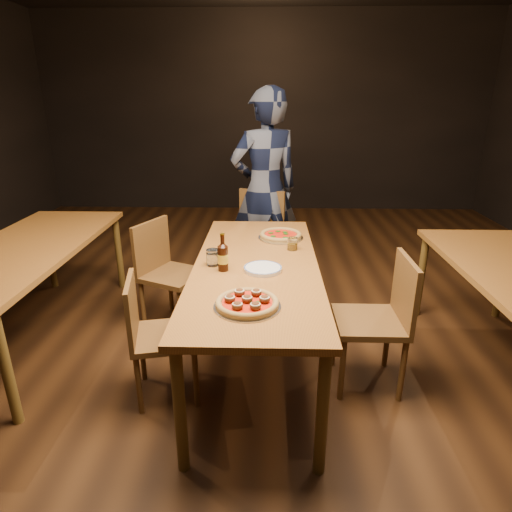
{
  "coord_description": "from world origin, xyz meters",
  "views": [
    {
      "loc": [
        0.07,
        -2.59,
        1.77
      ],
      "look_at": [
        0.0,
        -0.05,
        0.82
      ],
      "focal_mm": 30.0,
      "sensor_mm": 36.0,
      "label": 1
    }
  ],
  "objects_px": {
    "table_left": "(26,255)",
    "chair_main_e": "(369,320)",
    "chair_main_sw": "(173,274)",
    "chair_main_nw": "(165,335)",
    "amber_glass": "(292,244)",
    "water_glass": "(213,257)",
    "table_main": "(256,274)",
    "plate_stack": "(263,269)",
    "diner": "(265,190)",
    "chair_end": "(254,241)",
    "beer_bottle": "(223,258)",
    "pizza_margherita": "(281,235)",
    "pizza_meatball": "(247,303)"
  },
  "relations": [
    {
      "from": "plate_stack",
      "to": "chair_main_e",
      "type": "bearing_deg",
      "value": -7.14
    },
    {
      "from": "chair_main_nw",
      "to": "chair_end",
      "type": "relative_size",
      "value": 0.84
    },
    {
      "from": "table_left",
      "to": "chair_main_sw",
      "type": "bearing_deg",
      "value": 11.55
    },
    {
      "from": "plate_stack",
      "to": "water_glass",
      "type": "distance_m",
      "value": 0.34
    },
    {
      "from": "chair_main_nw",
      "to": "amber_glass",
      "type": "xyz_separation_m",
      "value": [
        0.79,
        0.62,
        0.38
      ]
    },
    {
      "from": "diner",
      "to": "plate_stack",
      "type": "bearing_deg",
      "value": 68.22
    },
    {
      "from": "table_left",
      "to": "diner",
      "type": "relative_size",
      "value": 1.07
    },
    {
      "from": "table_left",
      "to": "chair_main_sw",
      "type": "xyz_separation_m",
      "value": [
        1.03,
        0.21,
        -0.23
      ]
    },
    {
      "from": "pizza_meatball",
      "to": "diner",
      "type": "distance_m",
      "value": 2.09
    },
    {
      "from": "chair_main_nw",
      "to": "amber_glass",
      "type": "relative_size",
      "value": 9.31
    },
    {
      "from": "chair_main_e",
      "to": "beer_bottle",
      "type": "distance_m",
      "value": 1.0
    },
    {
      "from": "beer_bottle",
      "to": "amber_glass",
      "type": "distance_m",
      "value": 0.6
    },
    {
      "from": "chair_end",
      "to": "plate_stack",
      "type": "xyz_separation_m",
      "value": [
        0.1,
        -1.36,
        0.27
      ]
    },
    {
      "from": "chair_main_e",
      "to": "amber_glass",
      "type": "xyz_separation_m",
      "value": [
        -0.47,
        0.48,
        0.34
      ]
    },
    {
      "from": "pizza_margherita",
      "to": "amber_glass",
      "type": "relative_size",
      "value": 3.86
    },
    {
      "from": "chair_main_nw",
      "to": "chair_main_sw",
      "type": "bearing_deg",
      "value": -3.46
    },
    {
      "from": "chair_main_nw",
      "to": "beer_bottle",
      "type": "relative_size",
      "value": 3.52
    },
    {
      "from": "chair_main_nw",
      "to": "beer_bottle",
      "type": "xyz_separation_m",
      "value": [
        0.34,
        0.22,
        0.42
      ]
    },
    {
      "from": "beer_bottle",
      "to": "amber_glass",
      "type": "xyz_separation_m",
      "value": [
        0.45,
        0.4,
        -0.04
      ]
    },
    {
      "from": "amber_glass",
      "to": "diner",
      "type": "relative_size",
      "value": 0.05
    },
    {
      "from": "table_main",
      "to": "chair_main_nw",
      "type": "relative_size",
      "value": 2.42
    },
    {
      "from": "plate_stack",
      "to": "beer_bottle",
      "type": "distance_m",
      "value": 0.26
    },
    {
      "from": "chair_main_sw",
      "to": "amber_glass",
      "type": "distance_m",
      "value": 1.01
    },
    {
      "from": "chair_main_e",
      "to": "water_glass",
      "type": "height_order",
      "value": "chair_main_e"
    },
    {
      "from": "amber_glass",
      "to": "table_left",
      "type": "bearing_deg",
      "value": 179.27
    },
    {
      "from": "pizza_meatball",
      "to": "chair_end",
      "type": "bearing_deg",
      "value": 90.83
    },
    {
      "from": "table_left",
      "to": "plate_stack",
      "type": "distance_m",
      "value": 1.8
    },
    {
      "from": "table_main",
      "to": "plate_stack",
      "type": "relative_size",
      "value": 8.44
    },
    {
      "from": "pizza_meatball",
      "to": "diner",
      "type": "relative_size",
      "value": 0.19
    },
    {
      "from": "beer_bottle",
      "to": "diner",
      "type": "relative_size",
      "value": 0.13
    },
    {
      "from": "chair_main_e",
      "to": "diner",
      "type": "height_order",
      "value": "diner"
    },
    {
      "from": "chair_end",
      "to": "amber_glass",
      "type": "xyz_separation_m",
      "value": [
        0.3,
        -0.97,
        0.31
      ]
    },
    {
      "from": "pizza_meatball",
      "to": "table_left",
      "type": "bearing_deg",
      "value": 151.31
    },
    {
      "from": "table_left",
      "to": "chair_main_sw",
      "type": "height_order",
      "value": "chair_main_sw"
    },
    {
      "from": "table_left",
      "to": "chair_main_e",
      "type": "bearing_deg",
      "value": -11.78
    },
    {
      "from": "chair_main_e",
      "to": "pizza_meatball",
      "type": "xyz_separation_m",
      "value": [
        -0.74,
        -0.41,
        0.32
      ]
    },
    {
      "from": "chair_main_nw",
      "to": "diner",
      "type": "xyz_separation_m",
      "value": [
        0.58,
        1.81,
        0.52
      ]
    },
    {
      "from": "pizza_margherita",
      "to": "amber_glass",
      "type": "xyz_separation_m",
      "value": [
        0.08,
        -0.27,
        0.02
      ]
    },
    {
      "from": "table_left",
      "to": "chair_main_sw",
      "type": "distance_m",
      "value": 1.07
    },
    {
      "from": "chair_main_sw",
      "to": "pizza_meatball",
      "type": "distance_m",
      "value": 1.33
    },
    {
      "from": "table_left",
      "to": "diner",
      "type": "xyz_separation_m",
      "value": [
        1.74,
        1.17,
        0.25
      ]
    },
    {
      "from": "plate_stack",
      "to": "amber_glass",
      "type": "height_order",
      "value": "amber_glass"
    },
    {
      "from": "table_left",
      "to": "chair_end",
      "type": "distance_m",
      "value": 1.9
    },
    {
      "from": "chair_main_sw",
      "to": "water_glass",
      "type": "xyz_separation_m",
      "value": [
        0.39,
        -0.54,
        0.35
      ]
    },
    {
      "from": "chair_main_sw",
      "to": "pizza_margherita",
      "type": "height_order",
      "value": "chair_main_sw"
    },
    {
      "from": "pizza_margherita",
      "to": "diner",
      "type": "xyz_separation_m",
      "value": [
        -0.13,
        0.93,
        0.16
      ]
    },
    {
      "from": "chair_end",
      "to": "chair_main_e",
      "type": "bearing_deg",
      "value": -42.87
    },
    {
      "from": "table_main",
      "to": "water_glass",
      "type": "height_order",
      "value": "water_glass"
    },
    {
      "from": "table_left",
      "to": "beer_bottle",
      "type": "distance_m",
      "value": 1.56
    },
    {
      "from": "pizza_margherita",
      "to": "chair_main_nw",
      "type": "bearing_deg",
      "value": -128.82
    }
  ]
}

